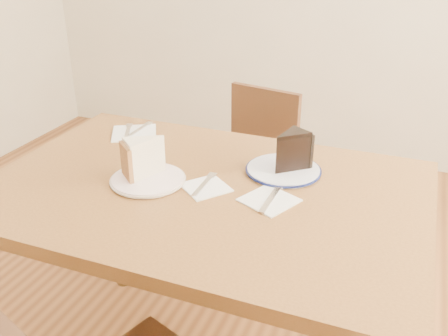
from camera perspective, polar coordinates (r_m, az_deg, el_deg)
table at (r=1.42m, az=-2.33°, el=-5.58°), size 1.20×0.80×0.75m
chair_far at (r=2.17m, az=2.93°, el=-0.42°), size 0.45×0.45×0.77m
plate_cream at (r=1.41m, az=-8.69°, el=-1.32°), size 0.20×0.20×0.01m
plate_navy at (r=1.46m, az=6.79°, el=-0.23°), size 0.21×0.21×0.01m
carrot_cake at (r=1.41m, az=-8.82°, el=1.11°), size 0.13×0.13×0.10m
chocolate_cake at (r=1.43m, az=7.43°, el=1.68°), size 0.11×0.13×0.10m
napkin_cream at (r=1.36m, az=-2.11°, el=-2.22°), size 0.16×0.16×0.00m
napkin_navy at (r=1.31m, az=5.17°, el=-3.67°), size 0.16×0.16×0.00m
napkin_spare at (r=1.75m, az=-10.22°, el=3.97°), size 0.20×0.20×0.00m
fork_cream at (r=1.37m, az=-2.30°, el=-1.86°), size 0.02×0.14×0.00m
knife_navy at (r=1.31m, az=5.48°, el=-3.34°), size 0.02×0.17×0.00m
fork_spare at (r=1.77m, az=-9.54°, el=4.43°), size 0.02×0.14×0.00m
knife_spare at (r=1.74m, az=-10.98°, el=3.99°), size 0.08×0.15×0.00m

